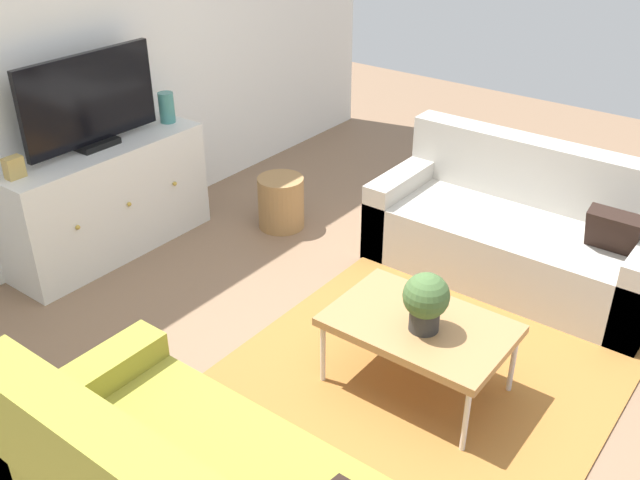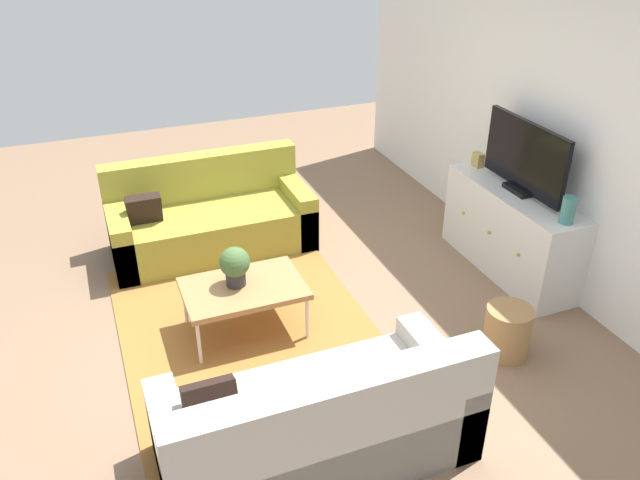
{
  "view_description": "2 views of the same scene",
  "coord_description": "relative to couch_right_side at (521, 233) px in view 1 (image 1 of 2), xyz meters",
  "views": [
    {
      "loc": [
        -2.6,
        -1.51,
        2.52
      ],
      "look_at": [
        0.0,
        0.46,
        0.68
      ],
      "focal_mm": 39.85,
      "sensor_mm": 36.0,
      "label": 1
    },
    {
      "loc": [
        3.93,
        -1.09,
        3.06
      ],
      "look_at": [
        0.0,
        0.46,
        0.68
      ],
      "focal_mm": 35.71,
      "sensor_mm": 36.0,
      "label": 2
    }
  ],
  "objects": [
    {
      "name": "couch_right_side",
      "position": [
        0.0,
        0.0,
        0.0
      ],
      "size": [
        0.84,
        1.84,
        0.84
      ],
      "color": "#B2ADA3",
      "rests_on": "ground_plane"
    },
    {
      "name": "ground_plane",
      "position": [
        -1.44,
        0.1,
        -0.28
      ],
      "size": [
        10.0,
        10.0,
        0.0
      ],
      "primitive_type": "plane",
      "color": "#84664C"
    },
    {
      "name": "wicker_basket",
      "position": [
        -0.47,
        1.66,
        -0.08
      ],
      "size": [
        0.34,
        0.34,
        0.39
      ],
      "primitive_type": "cylinder",
      "color": "#9E7547",
      "rests_on": "ground_plane"
    },
    {
      "name": "glass_vase",
      "position": [
        -0.85,
        2.37,
        0.6
      ],
      "size": [
        0.11,
        0.11,
        0.21
      ],
      "primitive_type": "cylinder",
      "color": "teal",
      "rests_on": "tv_console"
    },
    {
      "name": "potted_plant",
      "position": [
        -1.47,
        -0.1,
        0.31
      ],
      "size": [
        0.23,
        0.23,
        0.31
      ],
      "color": "#2D2D2D",
      "rests_on": "coffee_table"
    },
    {
      "name": "coffee_table",
      "position": [
        -1.43,
        -0.06,
        0.11
      ],
      "size": [
        0.6,
        0.9,
        0.42
      ],
      "color": "#A37547",
      "rests_on": "ground_plane"
    },
    {
      "name": "wall_back",
      "position": [
        -1.44,
        2.65,
        1.07
      ],
      "size": [
        6.4,
        0.12,
        2.7
      ],
      "primitive_type": "cube",
      "color": "white",
      "rests_on": "ground_plane"
    },
    {
      "name": "area_rug",
      "position": [
        -1.44,
        -0.05,
        -0.27
      ],
      "size": [
        2.5,
        1.9,
        0.01
      ],
      "primitive_type": "cube",
      "color": "#9E662D",
      "rests_on": "ground_plane"
    },
    {
      "name": "tv_console",
      "position": [
        -1.45,
        2.37,
        0.11
      ],
      "size": [
        1.44,
        0.47,
        0.77
      ],
      "color": "silver",
      "rests_on": "ground_plane"
    },
    {
      "name": "mantel_clock",
      "position": [
        -2.05,
        2.37,
        0.56
      ],
      "size": [
        0.11,
        0.07,
        0.13
      ],
      "primitive_type": "cube",
      "color": "tan",
      "rests_on": "tv_console"
    },
    {
      "name": "flat_screen_tv",
      "position": [
        -1.45,
        2.39,
        0.8
      ],
      "size": [
        0.99,
        0.16,
        0.61
      ],
      "color": "black",
      "rests_on": "tv_console"
    }
  ]
}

